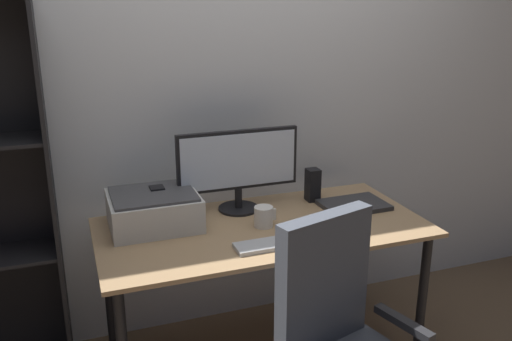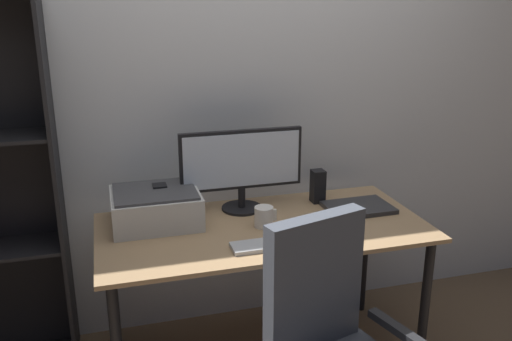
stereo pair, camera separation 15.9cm
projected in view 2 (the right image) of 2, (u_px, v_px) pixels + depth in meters
name	position (u px, v px, depth m)	size (l,w,h in m)	color
back_wall	(234.00, 87.00, 2.82)	(6.40, 0.10, 2.60)	silver
desk	(263.00, 242.00, 2.53)	(1.50, 0.73, 0.74)	tan
monitor	(242.00, 164.00, 2.62)	(0.60, 0.20, 0.40)	black
keyboard	(265.00, 245.00, 2.28)	(0.29, 0.11, 0.02)	#B7BABC
mouse	(311.00, 236.00, 2.36)	(0.06, 0.10, 0.03)	black
coffee_mug	(264.00, 217.00, 2.48)	(0.10, 0.09, 0.10)	white
laptop	(358.00, 207.00, 2.69)	(0.32, 0.23, 0.02)	#2D2D30
speaker_left	(160.00, 202.00, 2.56)	(0.06, 0.07, 0.17)	black
speaker_right	(318.00, 186.00, 2.77)	(0.06, 0.07, 0.17)	black
printer	(156.00, 207.00, 2.51)	(0.40, 0.34, 0.16)	silver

